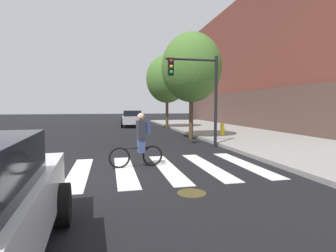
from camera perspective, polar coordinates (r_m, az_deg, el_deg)
The scene contains 10 objects.
ground_plane at distance 8.02m, azimuth -15.49°, elevation -9.59°, with size 120.00×120.00×0.00m, color black.
crosswalk_stripes at distance 8.01m, azimuth -13.97°, elevation -9.53°, with size 9.58×3.86×0.01m.
manhole_cover at distance 5.99m, azimuth 5.11°, elevation -14.20°, with size 0.64×0.64×0.01m, color #473D1E.
sedan_mid at distance 24.92m, azimuth -7.77°, elevation 1.68°, with size 2.25×4.46×1.51m.
cyclist at distance 8.28m, azimuth -6.06°, elevation -3.07°, with size 1.71×0.38×1.69m.
traffic_light_near at distance 12.26m, azimuth 6.74°, elevation 8.76°, with size 2.47×0.28×4.20m.
fire_hydrant at distance 16.04m, azimuth 11.65°, elevation -0.69°, with size 0.33×0.22×0.78m.
street_tree_near at distance 15.29m, azimuth 5.10°, elevation 12.45°, with size 3.39×3.39×6.03m.
street_tree_mid at distance 22.33m, azimuth -0.21°, elevation 10.12°, with size 3.47×3.47×6.17m.
corner_building at distance 29.89m, azimuth 26.31°, elevation 11.26°, with size 14.23×25.83×11.60m.
Camera 1 is at (0.41, -7.78, 1.90)m, focal length 28.19 mm.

